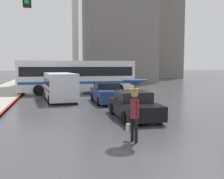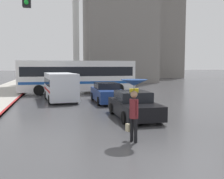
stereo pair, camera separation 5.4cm
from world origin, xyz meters
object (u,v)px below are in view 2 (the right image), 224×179
sedan_red (107,93)px  pedestrian_with_umbrella (134,94)px  taxi (134,106)px  ambulance_van (60,85)px  monument_cross (76,13)px  city_bus (77,75)px

sedan_red → pedestrian_with_umbrella: pedestrian_with_umbrella is taller
taxi → ambulance_van: ambulance_van is taller
taxi → monument_cross: (-0.43, 28.75, 10.11)m
taxi → sedan_red: (-0.17, 5.98, 0.04)m
ambulance_van → taxi: bearing=108.8°
taxi → pedestrian_with_umbrella: size_ratio=1.93×
pedestrian_with_umbrella → city_bus: bearing=-19.2°
ambulance_van → pedestrian_with_umbrella: bearing=94.7°
pedestrian_with_umbrella → sedan_red: bearing=-26.9°
taxi → pedestrian_with_umbrella: bearing=72.6°
pedestrian_with_umbrella → monument_cross: size_ratio=0.12×
taxi → pedestrian_with_umbrella: (-1.30, -4.13, 1.07)m
city_bus → sedan_red: bearing=11.8°
taxi → pedestrian_with_umbrella: pedestrian_with_umbrella is taller
sedan_red → taxi: bearing=91.7°
ambulance_van → city_bus: 5.66m
ambulance_van → sedan_red: bearing=147.9°
city_bus → ambulance_van: bearing=-19.2°
sedan_red → city_bus: (-1.53, 6.97, 1.08)m
city_bus → taxi: bearing=6.9°
ambulance_van → city_bus: bearing=-114.5°
monument_cross → ambulance_van: bearing=-98.3°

